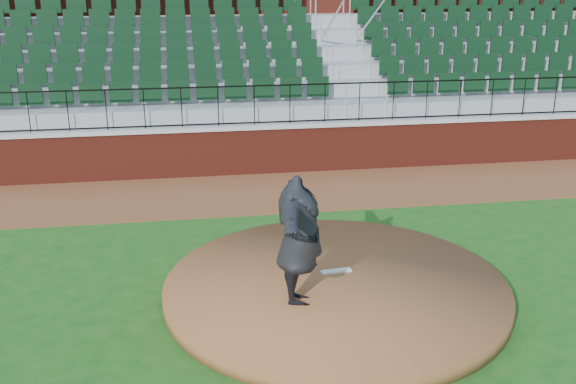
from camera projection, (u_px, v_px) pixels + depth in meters
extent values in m
plane|color=#1B4D16|center=(302.00, 294.00, 11.25)|extent=(90.00, 90.00, 0.00)
cube|color=brown|center=(263.00, 191.00, 16.30)|extent=(34.00, 3.20, 0.01)
cube|color=maroon|center=(255.00, 151.00, 17.61)|extent=(34.00, 0.35, 1.20)
cube|color=#B7B7B7|center=(255.00, 126.00, 17.40)|extent=(34.00, 0.45, 0.10)
cube|color=maroon|center=(235.00, 44.00, 22.08)|extent=(34.00, 0.50, 5.50)
cylinder|color=brown|center=(336.00, 289.00, 11.17)|extent=(5.67, 5.67, 0.25)
cube|color=silver|center=(336.00, 271.00, 11.48)|extent=(0.54, 0.19, 0.03)
imported|color=black|center=(299.00, 240.00, 10.15)|extent=(1.13, 2.62, 2.06)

